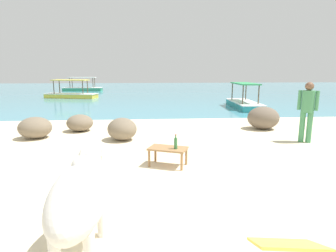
% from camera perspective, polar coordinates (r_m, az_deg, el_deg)
% --- Properties ---
extents(sand_beach, '(18.00, 14.00, 0.04)m').
position_cam_1_polar(sand_beach, '(4.67, 9.65, -13.55)').
color(sand_beach, beige).
rests_on(sand_beach, ground).
extents(water_surface, '(60.00, 36.00, 0.03)m').
position_cam_1_polar(water_surface, '(26.20, -2.10, 6.92)').
color(water_surface, teal).
rests_on(water_surface, ground).
extents(cow, '(0.57, 1.82, 1.03)m').
position_cam_1_polar(cow, '(3.07, -17.33, -13.23)').
color(cow, silver).
rests_on(cow, sand_beach).
extents(low_bench_table, '(0.87, 0.70, 0.38)m').
position_cam_1_polar(low_bench_table, '(5.74, -0.02, -4.98)').
color(low_bench_table, olive).
rests_on(low_bench_table, sand_beach).
extents(bottle, '(0.07, 0.07, 0.30)m').
position_cam_1_polar(bottle, '(5.61, 1.56, -3.46)').
color(bottle, '#2D6B38').
rests_on(bottle, low_bench_table).
extents(person_standing, '(0.44, 0.32, 1.62)m').
position_cam_1_polar(person_standing, '(8.38, 26.37, 3.37)').
color(person_standing, '#428956').
rests_on(person_standing, sand_beach).
extents(shore_rock_large, '(1.12, 1.14, 0.62)m').
position_cam_1_polar(shore_rock_large, '(7.96, -9.26, -0.61)').
color(shore_rock_large, '#756651').
rests_on(shore_rock_large, sand_beach).
extents(shore_rock_medium, '(1.16, 1.17, 0.53)m').
position_cam_1_polar(shore_rock_medium, '(9.45, -17.38, 0.61)').
color(shore_rock_medium, '#756651').
rests_on(shore_rock_medium, sand_beach).
extents(shore_rock_small, '(1.12, 1.01, 0.75)m').
position_cam_1_polar(shore_rock_small, '(9.84, 18.69, 1.56)').
color(shore_rock_small, '#6B5B4C').
rests_on(shore_rock_small, sand_beach).
extents(shore_rock_flat, '(1.09, 1.04, 0.61)m').
position_cam_1_polar(shore_rock_flat, '(8.92, -25.28, -0.31)').
color(shore_rock_flat, '#756651').
rests_on(shore_rock_flat, sand_beach).
extents(boat_teal, '(1.38, 3.74, 1.29)m').
position_cam_1_polar(boat_teal, '(15.46, 15.12, 4.62)').
color(boat_teal, teal).
rests_on(boat_teal, water_surface).
extents(boat_yellow, '(3.84, 1.97, 1.29)m').
position_cam_1_polar(boat_yellow, '(21.35, -18.98, 6.13)').
color(boat_yellow, gold).
rests_on(boat_yellow, water_surface).
extents(boat_green, '(3.71, 1.29, 1.29)m').
position_cam_1_polar(boat_green, '(28.45, -16.86, 7.38)').
color(boat_green, '#338E66').
rests_on(boat_green, water_surface).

